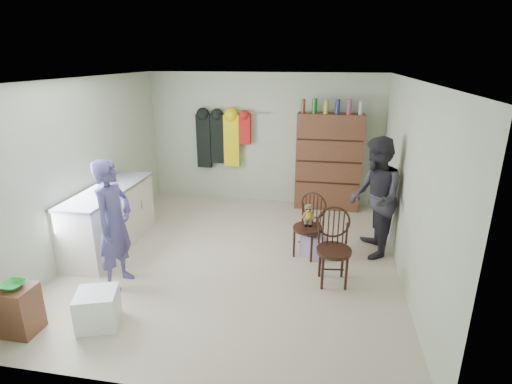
% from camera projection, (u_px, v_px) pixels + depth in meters
% --- Properties ---
extents(ground_plane, '(5.00, 5.00, 0.00)m').
position_uv_depth(ground_plane, '(237.00, 257.00, 5.81)').
color(ground_plane, beige).
rests_on(ground_plane, ground).
extents(room_walls, '(5.00, 5.00, 5.00)m').
position_uv_depth(room_walls, '(243.00, 143.00, 5.80)').
color(room_walls, beige).
rests_on(room_walls, ground).
extents(counter, '(0.64, 1.86, 0.94)m').
position_uv_depth(counter, '(110.00, 218.00, 5.98)').
color(counter, silver).
rests_on(counter, ground).
extents(stool, '(0.37, 0.32, 0.53)m').
position_uv_depth(stool, '(18.00, 310.00, 4.15)').
color(stool, brown).
rests_on(stool, ground).
extents(bowl, '(0.23, 0.23, 0.06)m').
position_uv_depth(bowl, '(13.00, 285.00, 4.06)').
color(bowl, green).
rests_on(bowl, stool).
extents(plastic_tub, '(0.52, 0.51, 0.40)m').
position_uv_depth(plastic_tub, '(98.00, 309.00, 4.29)').
color(plastic_tub, white).
rests_on(plastic_tub, ground).
extents(chair_front, '(0.55, 0.55, 0.94)m').
position_uv_depth(chair_front, '(309.00, 221.00, 5.73)').
color(chair_front, black).
rests_on(chair_front, ground).
extents(chair_far, '(0.49, 0.49, 0.99)m').
position_uv_depth(chair_far, '(334.00, 244.00, 5.03)').
color(chair_far, black).
rests_on(chair_far, ground).
extents(striped_bag, '(0.40, 0.37, 0.35)m').
position_uv_depth(striped_bag, '(314.00, 245.00, 5.78)').
color(striped_bag, pink).
rests_on(striped_bag, ground).
extents(person_left, '(0.44, 0.63, 1.64)m').
position_uv_depth(person_left, '(114.00, 224.00, 4.89)').
color(person_left, '#4C447E').
rests_on(person_left, ground).
extents(person_right, '(0.71, 0.89, 1.74)m').
position_uv_depth(person_right, '(375.00, 198.00, 5.65)').
color(person_right, '#2D2B33').
rests_on(person_right, ground).
extents(dresser, '(1.20, 0.39, 2.07)m').
position_uv_depth(dresser, '(328.00, 161.00, 7.45)').
color(dresser, brown).
rests_on(dresser, ground).
extents(coat_rack, '(1.42, 0.12, 1.09)m').
position_uv_depth(coat_rack, '(221.00, 139.00, 7.76)').
color(coat_rack, '#99999E').
rests_on(coat_rack, ground).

